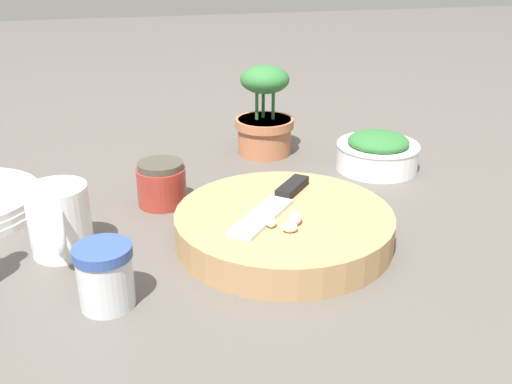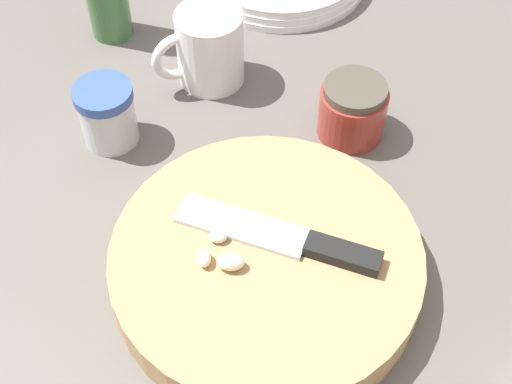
# 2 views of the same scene
# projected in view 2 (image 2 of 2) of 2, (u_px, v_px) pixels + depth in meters

# --- Properties ---
(ground_plane) EXTENTS (5.00, 5.00, 0.00)m
(ground_plane) POSITION_uv_depth(u_px,v_px,m) (272.00, 193.00, 0.73)
(ground_plane) COLOR #56514C
(cutting_board) EXTENTS (0.29, 0.29, 0.04)m
(cutting_board) POSITION_uv_depth(u_px,v_px,m) (266.00, 265.00, 0.65)
(cutting_board) COLOR tan
(cutting_board) RESTS_ON ground_plane
(chef_knife) EXTENTS (0.15, 0.16, 0.01)m
(chef_knife) POSITION_uv_depth(u_px,v_px,m) (290.00, 239.00, 0.64)
(chef_knife) COLOR black
(chef_knife) RESTS_ON cutting_board
(garlic_cloves) EXTENTS (0.05, 0.04, 0.02)m
(garlic_cloves) POSITION_uv_depth(u_px,v_px,m) (221.00, 255.00, 0.63)
(garlic_cloves) COLOR silver
(garlic_cloves) RESTS_ON cutting_board
(spice_jar) EXTENTS (0.06, 0.06, 0.07)m
(spice_jar) POSITION_uv_depth(u_px,v_px,m) (107.00, 114.00, 0.76)
(spice_jar) COLOR silver
(spice_jar) RESTS_ON ground_plane
(coffee_mug) EXTENTS (0.08, 0.11, 0.09)m
(coffee_mug) POSITION_uv_depth(u_px,v_px,m) (210.00, 48.00, 0.81)
(coffee_mug) COLOR white
(coffee_mug) RESTS_ON ground_plane
(honey_jar) EXTENTS (0.07, 0.07, 0.07)m
(honey_jar) POSITION_uv_depth(u_px,v_px,m) (353.00, 110.00, 0.76)
(honey_jar) COLOR #9E3328
(honey_jar) RESTS_ON ground_plane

